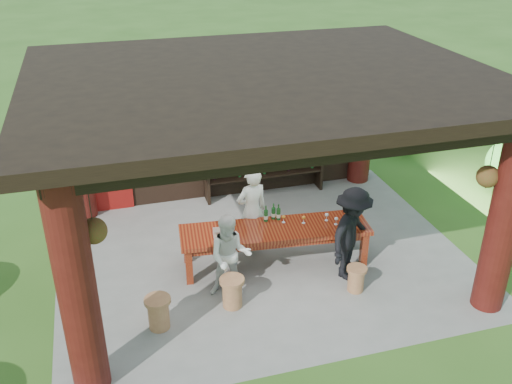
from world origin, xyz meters
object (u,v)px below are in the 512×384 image
object	(u,v)px
stool_far_left	(158,312)
guest_woman	(230,256)
stool_near_left	(232,292)
guest_man	(352,234)
stool_near_right	(356,278)
napkin_basket	(221,233)
wine_shelf	(265,145)
tasting_table	(275,234)
host	(252,210)

from	to	relation	value
stool_far_left	guest_woman	size ratio (longest dim) A/B	0.37
stool_near_left	guest_man	xyz separation A→B (m)	(2.19, 0.26, 0.57)
guest_man	stool_near_right	bearing A→B (deg)	-135.81
napkin_basket	guest_woman	bearing A→B (deg)	-88.97
guest_woman	stool_near_left	bearing A→B (deg)	-87.23
wine_shelf	stool_far_left	xyz separation A→B (m)	(-2.89, -3.94, -0.89)
stool_far_left	guest_woman	distance (m)	1.46
tasting_table	stool_near_right	size ratio (longest dim) A/B	7.58
stool_near_left	stool_near_right	distance (m)	2.13
stool_near_left	guest_woman	distance (m)	0.57
wine_shelf	guest_woman	world-z (taller)	wine_shelf
wine_shelf	stool_near_right	distance (m)	4.04
wine_shelf	stool_near_right	world-z (taller)	wine_shelf
wine_shelf	napkin_basket	world-z (taller)	wine_shelf
stool_near_right	host	xyz separation A→B (m)	(-1.35, 1.74, 0.60)
tasting_table	guest_man	size ratio (longest dim) A/B	2.02
stool_near_right	guest_woman	distance (m)	2.18
stool_near_right	napkin_basket	bearing A→B (deg)	150.98
stool_far_left	guest_woman	xyz separation A→B (m)	(1.28, 0.54, 0.45)
wine_shelf	tasting_table	distance (m)	2.88
wine_shelf	stool_near_right	size ratio (longest dim) A/B	5.88
napkin_basket	stool_near_right	bearing A→B (deg)	-29.02
stool_near_left	stool_near_right	size ratio (longest dim) A/B	1.17
wine_shelf	stool_near_left	size ratio (longest dim) A/B	5.03
wine_shelf	tasting_table	size ratio (longest dim) A/B	0.78
guest_man	tasting_table	bearing A→B (deg)	110.88
guest_woman	host	bearing A→B (deg)	72.30
guest_man	guest_woman	bearing A→B (deg)	140.94
tasting_table	stool_far_left	size ratio (longest dim) A/B	6.33
tasting_table	stool_near_left	xyz separation A→B (m)	(-1.04, -0.99, -0.35)
stool_far_left	napkin_basket	world-z (taller)	napkin_basket
guest_woman	stool_far_left	bearing A→B (deg)	-144.43
wine_shelf	host	distance (m)	2.38
stool_far_left	host	size ratio (longest dim) A/B	0.32
stool_near_right	guest_man	bearing A→B (deg)	80.88
wine_shelf	stool_near_left	distance (m)	4.19
wine_shelf	host	size ratio (longest dim) A/B	1.59
wine_shelf	guest_woman	size ratio (longest dim) A/B	1.82
napkin_basket	tasting_table	bearing A→B (deg)	0.44
host	guest_man	bearing A→B (deg)	125.70
guest_woman	stool_near_right	bearing A→B (deg)	-1.47
tasting_table	stool_near_left	bearing A→B (deg)	-136.53
stool_near_left	guest_woman	size ratio (longest dim) A/B	0.36
stool_near_right	host	world-z (taller)	host
stool_near_left	guest_man	world-z (taller)	guest_man
stool_near_right	napkin_basket	size ratio (longest dim) A/B	1.76
stool_near_left	guest_man	size ratio (longest dim) A/B	0.31
stool_near_right	host	size ratio (longest dim) A/B	0.27
guest_woman	guest_man	world-z (taller)	guest_man
stool_far_left	guest_woman	world-z (taller)	guest_woman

